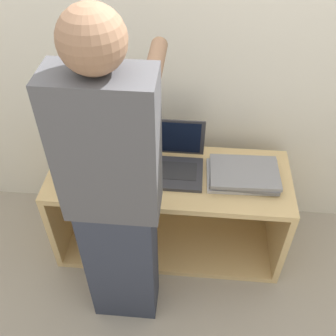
{
  "coord_description": "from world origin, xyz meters",
  "views": [
    {
      "loc": [
        0.13,
        -1.3,
        2.13
      ],
      "look_at": [
        0.0,
        0.18,
        0.73
      ],
      "focal_mm": 42.0,
      "sensor_mm": 36.0,
      "label": 1
    }
  ],
  "objects_px": {
    "laptop_open": "(170,161)",
    "person": "(115,200)",
    "laptop_stack_right": "(243,174)",
    "laptop_stack_left": "(97,164)"
  },
  "relations": [
    {
      "from": "laptop_open",
      "to": "person",
      "type": "xyz_separation_m",
      "value": [
        -0.2,
        -0.48,
        0.19
      ]
    },
    {
      "from": "laptop_stack_left",
      "to": "laptop_stack_right",
      "type": "relative_size",
      "value": 0.98
    },
    {
      "from": "laptop_open",
      "to": "person",
      "type": "distance_m",
      "value": 0.56
    },
    {
      "from": "laptop_stack_right",
      "to": "person",
      "type": "bearing_deg",
      "value": -144.05
    },
    {
      "from": "laptop_open",
      "to": "person",
      "type": "bearing_deg",
      "value": -112.5
    },
    {
      "from": "laptop_open",
      "to": "laptop_stack_right",
      "type": "height_order",
      "value": "laptop_open"
    },
    {
      "from": "laptop_open",
      "to": "laptop_stack_left",
      "type": "bearing_deg",
      "value": -172.75
    },
    {
      "from": "laptop_open",
      "to": "laptop_stack_left",
      "type": "distance_m",
      "value": 0.4
    },
    {
      "from": "laptop_open",
      "to": "person",
      "type": "height_order",
      "value": "person"
    },
    {
      "from": "person",
      "to": "laptop_open",
      "type": "bearing_deg",
      "value": 67.5
    }
  ]
}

